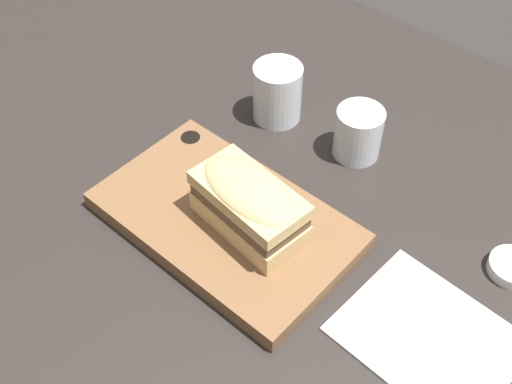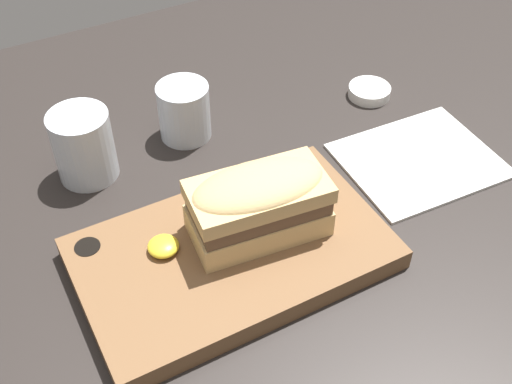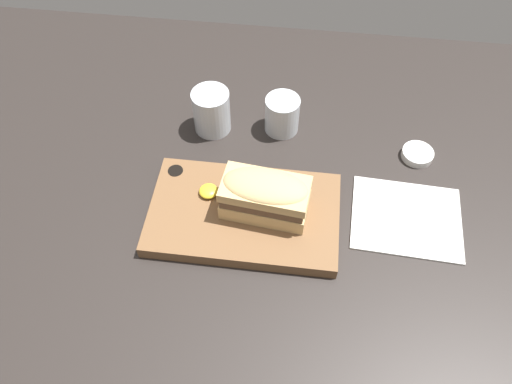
# 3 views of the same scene
# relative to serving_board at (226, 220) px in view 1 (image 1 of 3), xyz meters

# --- Properties ---
(dining_table) EXTENTS (1.70, 1.07, 0.02)m
(dining_table) POSITION_rel_serving_board_xyz_m (-0.03, 0.03, -0.02)
(dining_table) COLOR #282321
(dining_table) RESTS_ON ground
(serving_board) EXTENTS (0.33, 0.20, 0.03)m
(serving_board) POSITION_rel_serving_board_xyz_m (0.00, 0.00, 0.00)
(serving_board) COLOR brown
(serving_board) RESTS_ON dining_table
(sandwich) EXTENTS (0.15, 0.09, 0.08)m
(sandwich) POSITION_rel_serving_board_xyz_m (0.04, 0.01, 0.06)
(sandwich) COLOR tan
(sandwich) RESTS_ON serving_board
(mustard_dollop) EXTENTS (0.03, 0.03, 0.01)m
(mustard_dollop) POSITION_rel_serving_board_xyz_m (-0.07, 0.03, 0.02)
(mustard_dollop) COLOR yellow
(mustard_dollop) RESTS_ON serving_board
(water_glass) EXTENTS (0.07, 0.07, 0.09)m
(water_glass) POSITION_rel_serving_board_xyz_m (-0.09, 0.21, 0.03)
(water_glass) COLOR silver
(water_glass) RESTS_ON dining_table
(wine_glass) EXTENTS (0.07, 0.07, 0.08)m
(wine_glass) POSITION_rel_serving_board_xyz_m (0.05, 0.23, 0.02)
(wine_glass) COLOR silver
(wine_glass) RESTS_ON dining_table
(napkin) EXTENTS (0.20, 0.17, 0.00)m
(napkin) POSITION_rel_serving_board_xyz_m (0.29, 0.03, -0.01)
(napkin) COLOR white
(napkin) RESTS_ON dining_table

